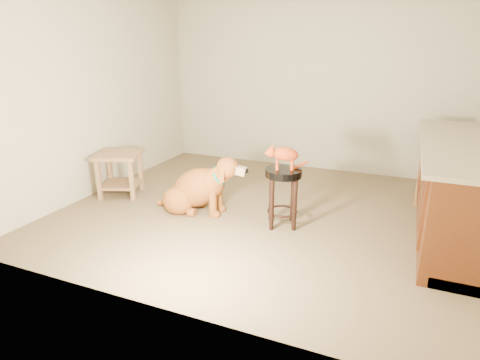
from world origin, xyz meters
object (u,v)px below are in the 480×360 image
at_px(wood_stool, 440,175).
at_px(side_table, 120,167).
at_px(tabby_kitten, 283,155).
at_px(golden_retriever, 198,189).
at_px(padded_stool, 283,186).

relative_size(wood_stool, side_table, 1.08).
distance_m(side_table, tabby_kitten, 2.23).
bearing_deg(tabby_kitten, wood_stool, 18.27).
bearing_deg(golden_retriever, tabby_kitten, -3.82).
bearing_deg(side_table, padded_stool, -2.34).
xyz_separation_m(side_table, golden_retriever, (1.18, -0.10, -0.09)).
xyz_separation_m(padded_stool, golden_retriever, (-1.01, -0.01, -0.17)).
distance_m(wood_stool, side_table, 3.92).
height_order(side_table, golden_retriever, golden_retriever).
relative_size(golden_retriever, tabby_kitten, 2.88).
height_order(wood_stool, tabby_kitten, tabby_kitten).
bearing_deg(wood_stool, golden_retriever, -153.56).
bearing_deg(side_table, golden_retriever, -5.05).
xyz_separation_m(golden_retriever, tabby_kitten, (1.00, 0.01, 0.51)).
height_order(wood_stool, side_table, wood_stool).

